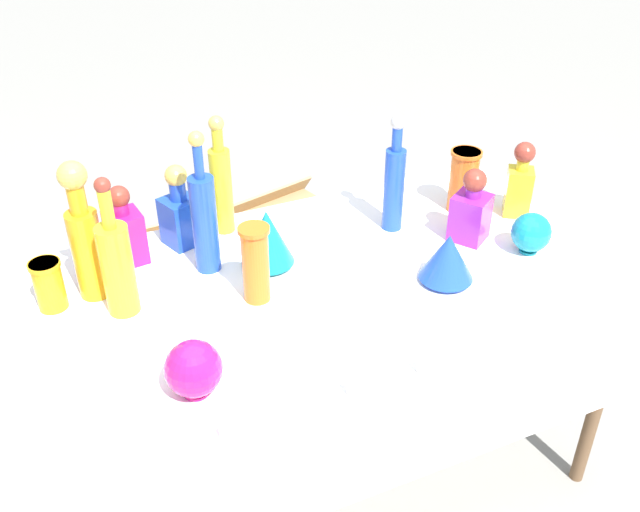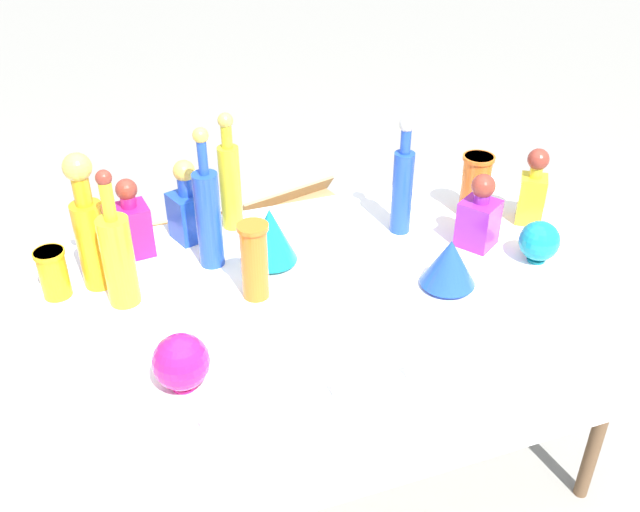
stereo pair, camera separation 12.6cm
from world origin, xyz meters
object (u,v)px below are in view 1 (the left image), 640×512
at_px(fluted_vase_1, 448,257).
at_px(tall_bottle_2, 204,218).
at_px(round_bowl_1, 194,369).
at_px(cardboard_box_behind_right, 278,248).
at_px(slender_vase_0, 49,283).
at_px(slender_vase_2, 255,262).
at_px(cardboard_box_behind_left, 167,275).
at_px(slender_vase_1, 464,179).
at_px(fluted_vase_0, 267,237).
at_px(square_decanter_2, 471,210).
at_px(tall_bottle_4, 85,238).
at_px(tall_bottle_3, 117,264).
at_px(round_bowl_0, 531,233).
at_px(tall_bottle_0, 221,184).
at_px(square_decanter_0, 180,213).
at_px(square_decanter_3, 520,182).
at_px(square_decanter_1, 125,231).

bearing_deg(fluted_vase_1, tall_bottle_2, 150.36).
relative_size(round_bowl_1, cardboard_box_behind_right, 0.22).
xyz_separation_m(slender_vase_0, cardboard_box_behind_right, (0.99, 0.91, -0.67)).
height_order(slender_vase_2, cardboard_box_behind_left, slender_vase_2).
bearing_deg(slender_vase_1, fluted_vase_0, -175.93).
bearing_deg(tall_bottle_2, square_decanter_2, -12.23).
xyz_separation_m(square_decanter_2, slender_vase_1, (0.08, 0.17, 0.01)).
bearing_deg(cardboard_box_behind_left, round_bowl_1, -98.52).
xyz_separation_m(tall_bottle_4, cardboard_box_behind_right, (0.88, 0.90, -0.78)).
distance_m(tall_bottle_3, round_bowl_1, 0.41).
bearing_deg(round_bowl_1, round_bowl_0, 9.39).
bearing_deg(round_bowl_0, round_bowl_1, -170.61).
bearing_deg(cardboard_box_behind_right, tall_bottle_3, -129.14).
bearing_deg(slender_vase_0, cardboard_box_behind_left, 63.66).
bearing_deg(slender_vase_2, tall_bottle_0, 85.32).
distance_m(square_decanter_0, slender_vase_0, 0.45).
height_order(tall_bottle_2, slender_vase_1, tall_bottle_2).
bearing_deg(square_decanter_0, square_decanter_3, -14.52).
xyz_separation_m(tall_bottle_3, square_decanter_2, (1.06, -0.07, -0.05)).
height_order(tall_bottle_0, round_bowl_0, tall_bottle_0).
bearing_deg(cardboard_box_behind_right, fluted_vase_0, -111.93).
distance_m(tall_bottle_0, square_decanter_1, 0.33).
height_order(tall_bottle_2, tall_bottle_4, tall_bottle_2).
relative_size(tall_bottle_3, fluted_vase_1, 2.55).
distance_m(slender_vase_2, round_bowl_1, 0.39).
bearing_deg(square_decanter_1, tall_bottle_3, -104.25).
distance_m(square_decanter_2, square_decanter_3, 0.24).
bearing_deg(tall_bottle_3, square_decanter_0, 49.20).
bearing_deg(square_decanter_3, square_decanter_1, 168.95).
xyz_separation_m(fluted_vase_0, fluted_vase_1, (0.44, -0.29, -0.02)).
bearing_deg(tall_bottle_4, cardboard_box_behind_left, 69.12).
bearing_deg(slender_vase_2, fluted_vase_0, 59.14).
xyz_separation_m(square_decanter_0, square_decanter_3, (1.06, -0.27, 0.01)).
bearing_deg(tall_bottle_3, square_decanter_1, 75.75).
relative_size(slender_vase_0, slender_vase_1, 0.68).
xyz_separation_m(tall_bottle_0, slender_vase_0, (-0.55, -0.20, -0.09)).
xyz_separation_m(slender_vase_1, cardboard_box_behind_left, (-0.84, 0.96, -0.75)).
bearing_deg(round_bowl_1, square_decanter_2, 18.41).
bearing_deg(square_decanter_3, slender_vase_0, 176.40).
xyz_separation_m(tall_bottle_2, cardboard_box_behind_left, (0.04, 0.96, -0.80)).
distance_m(square_decanter_3, fluted_vase_0, 0.86).
bearing_deg(slender_vase_0, fluted_vase_1, -17.57).
xyz_separation_m(square_decanter_1, slender_vase_2, (0.28, -0.34, 0.02)).
bearing_deg(slender_vase_2, cardboard_box_behind_left, 92.02).
height_order(tall_bottle_3, round_bowl_1, tall_bottle_3).
relative_size(tall_bottle_2, fluted_vase_1, 2.76).
distance_m(tall_bottle_2, cardboard_box_behind_right, 1.30).
bearing_deg(square_decanter_0, cardboard_box_behind_right, 51.50).
xyz_separation_m(tall_bottle_0, cardboard_box_behind_right, (0.44, 0.71, -0.76)).
xyz_separation_m(tall_bottle_3, slender_vase_1, (1.14, 0.10, -0.04)).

